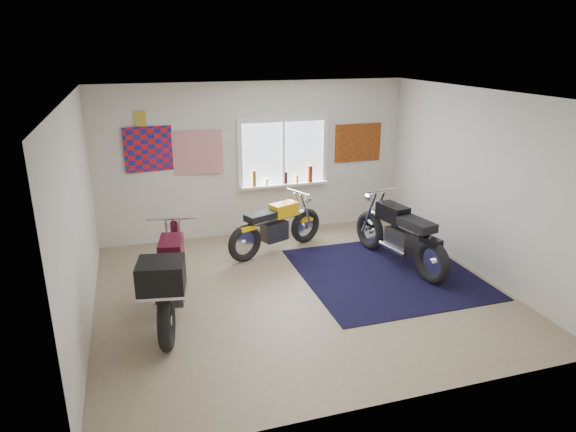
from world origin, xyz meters
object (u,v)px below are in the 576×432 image
object	(u,v)px
black_chrome_bike	(399,236)
yellow_triumph	(276,227)
navy_rug	(386,273)
maroon_tourer	(170,279)

from	to	relation	value
black_chrome_bike	yellow_triumph	bearing A→B (deg)	45.78
yellow_triumph	black_chrome_bike	distance (m)	2.00
navy_rug	maroon_tourer	world-z (taller)	maroon_tourer
yellow_triumph	maroon_tourer	size ratio (longest dim) A/B	0.80
navy_rug	black_chrome_bike	size ratio (longest dim) A/B	1.22
navy_rug	black_chrome_bike	world-z (taller)	black_chrome_bike
black_chrome_bike	maroon_tourer	world-z (taller)	maroon_tourer
yellow_triumph	navy_rug	bearing A→B (deg)	-67.52
black_chrome_bike	maroon_tourer	distance (m)	3.61
black_chrome_bike	maroon_tourer	size ratio (longest dim) A/B	0.95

